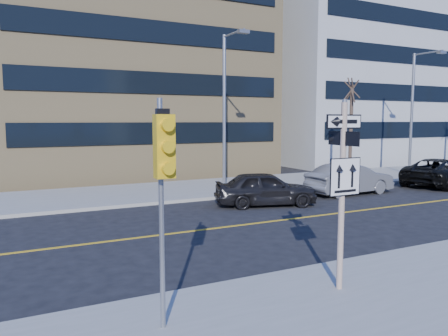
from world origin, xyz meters
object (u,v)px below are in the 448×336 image
parked_car_a (266,188)px  street_tree_west (352,92)px  streetlight_b (415,105)px  sign_pole (343,184)px  parked_car_c (439,172)px  traffic_signal (164,166)px  streetlight_a (226,101)px  parked_car_b (350,179)px

parked_car_a → street_tree_west: (9.09, 4.56, 4.76)m
streetlight_b → street_tree_west: 5.09m
sign_pole → streetlight_b: size_ratio=0.51×
parked_car_c → street_tree_west: bearing=20.2°
traffic_signal → streetlight_b: bearing=31.4°
streetlight_a → sign_pole: bearing=-106.8°
parked_car_a → parked_car_c: bearing=-70.2°
traffic_signal → street_tree_west: street_tree_west is taller
streetlight_a → streetlight_b: bearing=0.0°
traffic_signal → streetlight_b: 25.83m
traffic_signal → parked_car_a: size_ratio=0.89×
streetlight_a → traffic_signal: bearing=-120.8°
parked_car_c → streetlight_a: bearing=56.3°
parked_car_b → street_tree_west: (3.64, 3.97, 4.74)m
parked_car_a → parked_car_b: parked_car_b is taller
sign_pole → street_tree_west: size_ratio=0.64×
sign_pole → parked_car_b: sign_pole is taller
traffic_signal → streetlight_a: bearing=59.2°
traffic_signal → streetlight_a: streetlight_a is taller
street_tree_west → parked_car_b: bearing=-132.6°
parked_car_c → streetlight_a: (-12.12, 3.44, 3.97)m
parked_car_a → parked_car_b: 5.48m
streetlight_a → parked_car_a: bearing=-91.3°
traffic_signal → streetlight_b: size_ratio=0.50×
parked_car_b → parked_car_a: bearing=93.9°
sign_pole → parked_car_a: size_ratio=0.90×
parked_car_c → streetlight_a: 13.21m
traffic_signal → sign_pole: bearing=2.1°
streetlight_a → street_tree_west: (9.00, 0.54, 0.77)m
traffic_signal → parked_car_b: 16.83m
parked_car_c → street_tree_west: (-3.12, 3.98, 4.74)m
parked_car_b → streetlight_a: 7.50m
sign_pole → traffic_signal: bearing=-177.9°
parked_car_c → streetlight_a: streetlight_a is taller
parked_car_b → traffic_signal: bearing=124.5°
street_tree_west → parked_car_c: bearing=-52.0°
sign_pole → parked_car_c: (16.12, 9.83, -1.65)m
parked_car_a → street_tree_west: 11.23m
sign_pole → parked_car_a: sign_pole is taller
parked_car_b → streetlight_b: 10.11m
parked_car_b → streetlight_a: streetlight_a is taller
parked_car_a → sign_pole: bearing=174.2°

